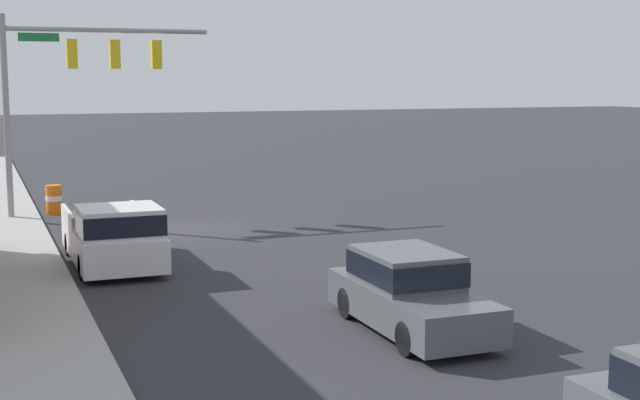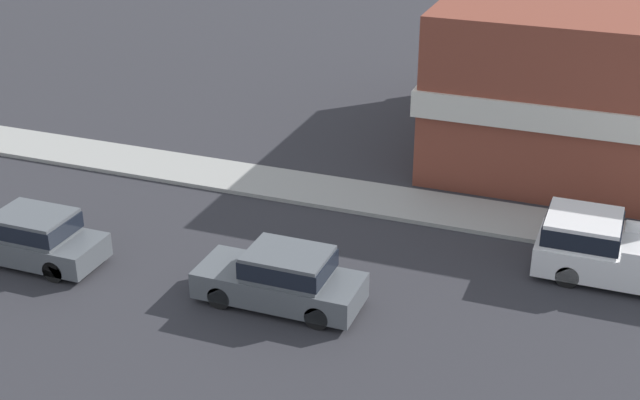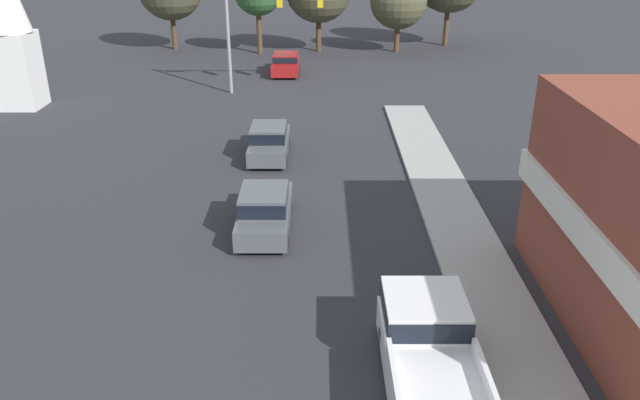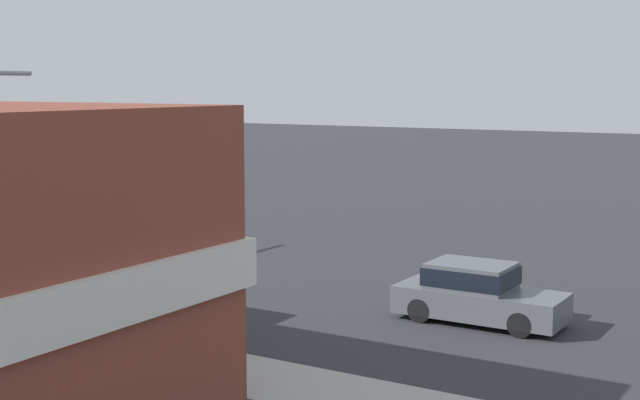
# 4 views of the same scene
# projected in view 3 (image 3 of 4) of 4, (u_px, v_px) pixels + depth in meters

# --- Properties ---
(far_signal_assembly) EXTENTS (8.92, 0.49, 7.34)m
(far_signal_assembly) POSITION_uv_depth(u_px,v_px,m) (270.00, 8.00, 38.95)
(far_signal_assembly) COLOR gray
(far_signal_assembly) RESTS_ON ground
(car_lead) EXTENTS (1.81, 4.52, 1.62)m
(car_lead) POSITION_uv_depth(u_px,v_px,m) (264.00, 209.00, 22.57)
(car_lead) COLOR black
(car_lead) RESTS_ON ground
(car_distant) EXTENTS (1.93, 4.88, 1.50)m
(car_distant) POSITION_uv_depth(u_px,v_px,m) (286.00, 63.00, 46.17)
(car_distant) COLOR black
(car_distant) RESTS_ON ground
(car_second_ahead) EXTENTS (1.77, 4.51, 1.58)m
(car_second_ahead) POSITION_uv_depth(u_px,v_px,m) (269.00, 140.00, 29.72)
(car_second_ahead) COLOR black
(car_second_ahead) RESTS_ON ground
(pickup_truck_parked) EXTENTS (2.15, 5.35, 1.79)m
(pickup_truck_parked) POSITION_uv_depth(u_px,v_px,m) (429.00, 351.00, 15.02)
(pickup_truck_parked) COLOR black
(pickup_truck_parked) RESTS_ON ground
(church_steeple) EXTENTS (2.63, 2.63, 9.96)m
(church_steeple) POSITION_uv_depth(u_px,v_px,m) (6.00, 19.00, 35.90)
(church_steeple) COLOR white
(church_steeple) RESTS_ON ground
(backdrop_tree_right_mid) EXTENTS (4.81, 4.81, 6.72)m
(backdrop_tree_right_mid) POSITION_uv_depth(u_px,v_px,m) (398.00, 0.00, 52.37)
(backdrop_tree_right_mid) COLOR #4C3823
(backdrop_tree_right_mid) RESTS_ON ground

